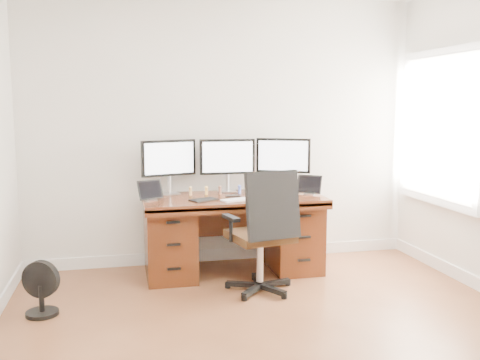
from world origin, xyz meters
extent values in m
plane|color=brown|center=(0.00, 0.00, 0.00)|extent=(4.50, 4.50, 0.00)
cube|color=white|center=(0.00, 2.25, 1.35)|extent=(4.00, 0.10, 2.70)
cube|color=white|center=(1.97, 1.50, 1.40)|extent=(0.04, 1.30, 1.50)
cube|color=white|center=(1.95, 1.50, 1.40)|extent=(0.01, 1.15, 1.35)
cube|color=#4E220F|center=(0.00, 1.80, 0.72)|extent=(1.70, 0.80, 0.05)
cube|color=#4E220F|center=(-0.60, 1.83, 0.35)|extent=(0.45, 0.70, 0.70)
cube|color=#4E220F|center=(0.60, 1.83, 0.35)|extent=(0.45, 0.70, 0.70)
cube|color=#39180A|center=(0.00, 2.10, 0.50)|extent=(0.74, 0.03, 0.40)
cylinder|color=black|center=(0.12, 1.25, 0.04)|extent=(0.69, 0.69, 0.08)
cylinder|color=silver|center=(0.12, 1.25, 0.29)|extent=(0.06, 0.06, 0.41)
cube|color=#412713|center=(0.12, 1.25, 0.49)|extent=(0.58, 0.57, 0.07)
cube|color=black|center=(0.17, 1.03, 0.80)|extent=(0.47, 0.15, 0.56)
cube|color=black|center=(-0.15, 1.19, 0.68)|extent=(0.11, 0.25, 0.03)
cube|color=black|center=(0.39, 1.31, 0.68)|extent=(0.11, 0.25, 0.03)
cylinder|color=black|center=(-1.67, 1.09, 0.02)|extent=(0.25, 0.25, 0.03)
cylinder|color=black|center=(-1.67, 1.09, 0.13)|extent=(0.04, 0.04, 0.21)
cylinder|color=black|center=(-1.67, 1.09, 0.28)|extent=(0.29, 0.17, 0.29)
cube|color=silver|center=(-0.58, 2.07, 0.76)|extent=(0.21, 0.19, 0.01)
cylinder|color=silver|center=(-0.58, 2.07, 0.84)|extent=(0.04, 0.04, 0.18)
cube|color=black|center=(-0.58, 2.07, 1.10)|extent=(0.54, 0.19, 0.35)
cube|color=white|center=(-0.57, 2.05, 1.10)|extent=(0.48, 0.15, 0.30)
cube|color=silver|center=(0.00, 2.07, 0.76)|extent=(0.18, 0.15, 0.01)
cylinder|color=silver|center=(0.00, 2.07, 0.84)|extent=(0.04, 0.04, 0.18)
cube|color=black|center=(0.00, 2.07, 1.10)|extent=(0.55, 0.05, 0.35)
cube|color=white|center=(0.00, 2.05, 1.10)|extent=(0.50, 0.02, 0.30)
cube|color=silver|center=(0.58, 2.07, 0.76)|extent=(0.22, 0.21, 0.01)
cylinder|color=silver|center=(0.58, 2.07, 0.84)|extent=(0.04, 0.04, 0.18)
cube|color=black|center=(0.58, 2.07, 1.10)|extent=(0.51, 0.28, 0.35)
cube|color=white|center=(0.57, 2.05, 1.10)|extent=(0.45, 0.23, 0.30)
cube|color=silver|center=(-0.78, 1.75, 0.76)|extent=(0.13, 0.12, 0.01)
cube|color=black|center=(-0.78, 1.75, 0.85)|extent=(0.24, 0.17, 0.17)
cube|color=silver|center=(0.75, 1.75, 0.76)|extent=(0.13, 0.12, 0.01)
cube|color=black|center=(0.75, 1.75, 0.85)|extent=(0.23, 0.20, 0.17)
cube|color=white|center=(-0.01, 1.58, 0.76)|extent=(0.31, 0.20, 0.01)
cube|color=silver|center=(0.19, 1.64, 0.76)|extent=(0.16, 0.16, 0.01)
cube|color=black|center=(-0.30, 1.66, 0.76)|extent=(0.29, 0.25, 0.01)
cube|color=black|center=(0.00, 1.81, 0.76)|extent=(0.13, 0.07, 0.01)
cylinder|color=tan|center=(-0.39, 1.95, 0.78)|extent=(0.03, 0.03, 0.06)
sphere|color=tan|center=(-0.39, 1.95, 0.82)|extent=(0.04, 0.04, 0.04)
cylinder|color=#F9BE57|center=(-0.23, 1.95, 0.78)|extent=(0.03, 0.03, 0.06)
sphere|color=#F9BE57|center=(-0.23, 1.95, 0.82)|extent=(0.04, 0.04, 0.04)
cylinder|color=brown|center=(-0.10, 1.95, 0.78)|extent=(0.03, 0.03, 0.06)
sphere|color=brown|center=(-0.10, 1.95, 0.82)|extent=(0.04, 0.04, 0.04)
cylinder|color=#4D6ADA|center=(0.10, 1.95, 0.78)|extent=(0.03, 0.03, 0.06)
sphere|color=#4D6ADA|center=(0.10, 1.95, 0.82)|extent=(0.04, 0.04, 0.04)
cylinder|color=#AC70E1|center=(0.26, 1.95, 0.78)|extent=(0.03, 0.03, 0.06)
sphere|color=#AC70E1|center=(0.26, 1.95, 0.82)|extent=(0.04, 0.04, 0.04)
camera|label=1|loc=(-1.04, -3.11, 1.61)|focal=40.00mm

